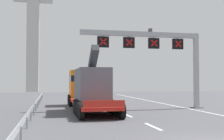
# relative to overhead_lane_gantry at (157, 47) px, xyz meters

# --- Properties ---
(lane_markings) EXTENTS (0.20, 40.98, 0.01)m
(lane_markings) POSITION_rel_overhead_lane_gantry_xyz_m (-4.00, -1.62, -5.70)
(lane_markings) COLOR silver
(lane_markings) RESTS_ON ground
(edge_line_right) EXTENTS (0.20, 63.00, 0.01)m
(edge_line_right) POSITION_rel_overhead_lane_gantry_xyz_m (2.79, -2.81, -5.70)
(edge_line_right) COLOR silver
(edge_line_right) RESTS_ON ground
(overhead_lane_gantry) EXTENTS (11.51, 0.90, 7.37)m
(overhead_lane_gantry) POSITION_rel_overhead_lane_gantry_xyz_m (0.00, 0.00, 0.00)
(overhead_lane_gantry) COLOR #9EA0A5
(overhead_lane_gantry) RESTS_ON ground
(heavy_haul_truck_red) EXTENTS (3.04, 14.07, 5.30)m
(heavy_haul_truck_red) POSITION_rel_overhead_lane_gantry_xyz_m (-6.31, 0.93, -3.71)
(heavy_haul_truck_red) COLOR red
(heavy_haul_truck_red) RESTS_ON ground
(guardrail_left) EXTENTS (0.13, 37.34, 0.76)m
(guardrail_left) POSITION_rel_overhead_lane_gantry_xyz_m (-10.85, 1.86, -5.14)
(guardrail_left) COLOR #999EA3
(guardrail_left) RESTS_ON ground
(bridge_pylon_distant) EXTENTS (9.00, 2.00, 35.35)m
(bridge_pylon_distant) POSITION_rel_overhead_lane_gantry_xyz_m (-13.81, 44.68, 12.37)
(bridge_pylon_distant) COLOR #B7B7B2
(bridge_pylon_distant) RESTS_ON ground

